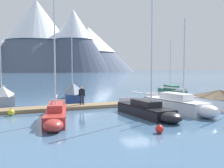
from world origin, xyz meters
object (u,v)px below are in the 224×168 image
(sailboat_end_of_dock, at_px, (170,91))
(sailboat_second_berth, at_px, (56,114))
(sailboat_mid_dock_starboard, at_px, (148,110))
(sailboat_far_berth, at_px, (179,105))
(mooring_buoy_inner_mooring, at_px, (11,112))
(person_on_dock, at_px, (82,94))
(mooring_buoy_channel_marker, at_px, (160,129))
(sailboat_nearest_berth, at_px, (2,95))
(sailboat_mid_dock_port, at_px, (73,92))

(sailboat_end_of_dock, bearing_deg, sailboat_second_berth, -144.58)
(sailboat_second_berth, relative_size, sailboat_mid_dock_starboard, 1.01)
(sailboat_end_of_dock, bearing_deg, sailboat_mid_dock_starboard, -128.96)
(sailboat_mid_dock_starboard, height_order, sailboat_far_berth, sailboat_mid_dock_starboard)
(mooring_buoy_inner_mooring, bearing_deg, person_on_dock, 17.18)
(sailboat_second_berth, relative_size, mooring_buoy_inner_mooring, 15.10)
(sailboat_second_berth, distance_m, mooring_buoy_channel_marker, 7.23)
(person_on_dock, height_order, mooring_buoy_inner_mooring, person_on_dock)
(sailboat_nearest_berth, xyz_separation_m, sailboat_far_berth, (13.98, -11.39, -0.22))
(sailboat_second_berth, relative_size, person_on_dock, 5.15)
(sailboat_mid_dock_starboard, height_order, sailboat_end_of_dock, sailboat_mid_dock_starboard)
(sailboat_nearest_berth, height_order, sailboat_end_of_dock, sailboat_nearest_berth)
(sailboat_mid_dock_port, bearing_deg, mooring_buoy_inner_mooring, -130.47)
(sailboat_nearest_berth, distance_m, sailboat_end_of_dock, 21.09)
(mooring_buoy_inner_mooring, bearing_deg, sailboat_second_berth, -50.36)
(sailboat_second_berth, bearing_deg, person_on_dock, 59.41)
(sailboat_mid_dock_port, height_order, sailboat_mid_dock_starboard, sailboat_mid_dock_port)
(person_on_dock, bearing_deg, sailboat_second_berth, -120.59)
(sailboat_mid_dock_port, xyz_separation_m, sailboat_mid_dock_starboard, (3.34, -11.56, -0.43))
(sailboat_nearest_berth, xyz_separation_m, sailboat_mid_dock_port, (7.39, -0.52, 0.09))
(sailboat_second_berth, distance_m, mooring_buoy_inner_mooring, 4.54)
(sailboat_far_berth, bearing_deg, person_on_dock, 142.85)
(sailboat_nearest_berth, distance_m, sailboat_mid_dock_port, 7.41)
(sailboat_end_of_dock, bearing_deg, mooring_buoy_channel_marker, -124.93)
(sailboat_mid_dock_port, bearing_deg, sailboat_end_of_dock, 5.17)
(mooring_buoy_channel_marker, bearing_deg, sailboat_nearest_berth, 118.09)
(sailboat_second_berth, height_order, sailboat_mid_dock_starboard, sailboat_second_berth)
(sailboat_mid_dock_port, distance_m, sailboat_far_berth, 12.71)
(mooring_buoy_inner_mooring, bearing_deg, mooring_buoy_channel_marker, -47.63)
(sailboat_nearest_berth, relative_size, person_on_dock, 4.47)
(mooring_buoy_inner_mooring, bearing_deg, sailboat_nearest_berth, 97.07)
(mooring_buoy_inner_mooring, bearing_deg, sailboat_mid_dock_starboard, -22.64)
(sailboat_nearest_berth, xyz_separation_m, sailboat_second_berth, (3.89, -11.51, -0.34))
(sailboat_mid_dock_starboard, bearing_deg, sailboat_nearest_berth, 131.62)
(sailboat_nearest_berth, xyz_separation_m, sailboat_end_of_dock, (21.07, 0.72, -0.32))
(sailboat_nearest_berth, bearing_deg, sailboat_far_berth, -39.17)
(sailboat_second_berth, height_order, person_on_dock, sailboat_second_berth)
(sailboat_mid_dock_port, bearing_deg, sailboat_nearest_berth, 176.00)
(sailboat_second_berth, bearing_deg, sailboat_far_berth, 0.67)
(sailboat_nearest_berth, bearing_deg, mooring_buoy_channel_marker, -61.91)
(sailboat_mid_dock_starboard, relative_size, sailboat_far_berth, 1.12)
(sailboat_far_berth, bearing_deg, mooring_buoy_channel_marker, -133.68)
(sailboat_mid_dock_starboard, bearing_deg, sailboat_far_berth, 11.92)
(sailboat_end_of_dock, height_order, mooring_buoy_channel_marker, sailboat_end_of_dock)
(sailboat_mid_dock_port, bearing_deg, person_on_dock, -93.42)
(sailboat_end_of_dock, bearing_deg, sailboat_nearest_berth, -178.05)
(mooring_buoy_channel_marker, bearing_deg, sailboat_end_of_dock, 55.07)
(sailboat_mid_dock_port, relative_size, person_on_dock, 5.30)
(sailboat_mid_dock_port, height_order, person_on_dock, sailboat_mid_dock_port)
(sailboat_mid_dock_starboard, height_order, person_on_dock, sailboat_mid_dock_starboard)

